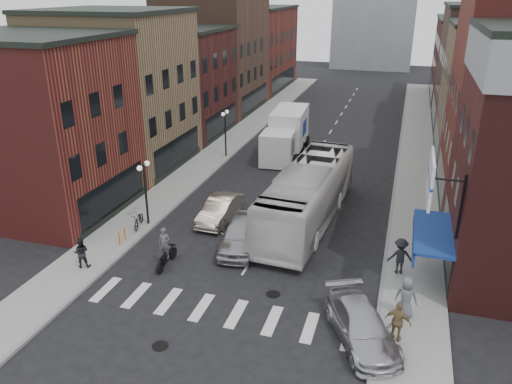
# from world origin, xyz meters

# --- Properties ---
(ground) EXTENTS (160.00, 160.00, 0.00)m
(ground) POSITION_xyz_m (0.00, 0.00, 0.00)
(ground) COLOR black
(ground) RESTS_ON ground
(sidewalk_left) EXTENTS (3.00, 74.00, 0.15)m
(sidewalk_left) POSITION_xyz_m (-8.50, 22.00, 0.07)
(sidewalk_left) COLOR gray
(sidewalk_left) RESTS_ON ground
(sidewalk_right) EXTENTS (3.00, 74.00, 0.15)m
(sidewalk_right) POSITION_xyz_m (8.50, 22.00, 0.07)
(sidewalk_right) COLOR gray
(sidewalk_right) RESTS_ON ground
(curb_left) EXTENTS (0.20, 74.00, 0.16)m
(curb_left) POSITION_xyz_m (-7.00, 22.00, 0.00)
(curb_left) COLOR gray
(curb_left) RESTS_ON ground
(curb_right) EXTENTS (0.20, 74.00, 0.16)m
(curb_right) POSITION_xyz_m (7.00, 22.00, 0.00)
(curb_right) COLOR gray
(curb_right) RESTS_ON ground
(crosswalk_stripes) EXTENTS (12.00, 2.20, 0.01)m
(crosswalk_stripes) POSITION_xyz_m (0.00, -3.00, 0.00)
(crosswalk_stripes) COLOR silver
(crosswalk_stripes) RESTS_ON ground
(bldg_left_near) EXTENTS (10.30, 9.20, 11.30)m
(bldg_left_near) POSITION_xyz_m (-14.99, 4.50, 5.65)
(bldg_left_near) COLOR maroon
(bldg_left_near) RESTS_ON ground
(bldg_left_mid_a) EXTENTS (10.30, 10.20, 12.30)m
(bldg_left_mid_a) POSITION_xyz_m (-14.99, 14.00, 6.15)
(bldg_left_mid_a) COLOR olive
(bldg_left_mid_a) RESTS_ON ground
(bldg_left_mid_b) EXTENTS (10.30, 10.20, 10.30)m
(bldg_left_mid_b) POSITION_xyz_m (-14.99, 24.00, 5.15)
(bldg_left_mid_b) COLOR #431818
(bldg_left_mid_b) RESTS_ON ground
(bldg_left_far_a) EXTENTS (10.30, 12.20, 13.30)m
(bldg_left_far_a) POSITION_xyz_m (-14.99, 35.00, 6.65)
(bldg_left_far_a) COLOR #503528
(bldg_left_far_a) RESTS_ON ground
(bldg_left_far_b) EXTENTS (10.30, 16.20, 11.30)m
(bldg_left_far_b) POSITION_xyz_m (-14.99, 49.00, 5.65)
(bldg_left_far_b) COLOR maroon
(bldg_left_far_b) RESTS_ON ground
(bldg_right_mid_b) EXTENTS (10.30, 10.20, 11.30)m
(bldg_right_mid_b) POSITION_xyz_m (14.99, 24.00, 5.65)
(bldg_right_mid_b) COLOR olive
(bldg_right_mid_b) RESTS_ON ground
(bldg_right_far_a) EXTENTS (10.30, 12.20, 12.30)m
(bldg_right_far_a) POSITION_xyz_m (14.99, 35.00, 6.15)
(bldg_right_far_a) COLOR #503528
(bldg_right_far_a) RESTS_ON ground
(bldg_right_far_b) EXTENTS (10.30, 16.20, 10.30)m
(bldg_right_far_b) POSITION_xyz_m (14.99, 49.00, 5.15)
(bldg_right_far_b) COLOR #431818
(bldg_right_far_b) RESTS_ON ground
(awning_blue) EXTENTS (1.80, 5.00, 0.78)m
(awning_blue) POSITION_xyz_m (8.93, 2.50, 2.63)
(awning_blue) COLOR navy
(awning_blue) RESTS_ON ground
(billboard_sign) EXTENTS (1.52, 3.00, 3.70)m
(billboard_sign) POSITION_xyz_m (8.59, 0.50, 6.13)
(billboard_sign) COLOR black
(billboard_sign) RESTS_ON ground
(streetlamp_near) EXTENTS (0.32, 1.22, 4.11)m
(streetlamp_near) POSITION_xyz_m (-7.40, 4.00, 2.91)
(streetlamp_near) COLOR black
(streetlamp_near) RESTS_ON ground
(streetlamp_far) EXTENTS (0.32, 1.22, 4.11)m
(streetlamp_far) POSITION_xyz_m (-7.40, 18.00, 2.91)
(streetlamp_far) COLOR black
(streetlamp_far) RESTS_ON ground
(bike_rack) EXTENTS (0.08, 0.68, 0.80)m
(bike_rack) POSITION_xyz_m (-7.60, 1.30, 0.55)
(bike_rack) COLOR #D8590C
(bike_rack) RESTS_ON sidewalk_left
(box_truck) EXTENTS (3.07, 8.96, 3.83)m
(box_truck) POSITION_xyz_m (-2.60, 20.28, 1.89)
(box_truck) COLOR silver
(box_truck) RESTS_ON ground
(motorcycle_rider) EXTENTS (0.65, 2.22, 2.27)m
(motorcycle_rider) POSITION_xyz_m (-4.12, -0.13, 1.06)
(motorcycle_rider) COLOR black
(motorcycle_rider) RESTS_ON ground
(transit_bus) EXTENTS (4.06, 13.51, 3.71)m
(transit_bus) POSITION_xyz_m (1.92, 7.52, 1.86)
(transit_bus) COLOR silver
(transit_bus) RESTS_ON ground
(sedan_left_near) EXTENTS (2.69, 5.29, 1.72)m
(sedan_left_near) POSITION_xyz_m (-1.01, 3.00, 0.86)
(sedan_left_near) COLOR #A9A8AD
(sedan_left_near) RESTS_ON ground
(sedan_left_far) EXTENTS (1.77, 4.62, 1.50)m
(sedan_left_far) POSITION_xyz_m (-3.38, 6.00, 0.75)
(sedan_left_far) COLOR beige
(sedan_left_far) RESTS_ON ground
(curb_car) EXTENTS (4.11, 5.43, 1.47)m
(curb_car) POSITION_xyz_m (6.40, -3.19, 0.73)
(curb_car) COLOR #B5B4B9
(curb_car) RESTS_ON ground
(parked_bicycle) EXTENTS (1.05, 1.88, 0.94)m
(parked_bicycle) POSITION_xyz_m (-7.70, 3.42, 0.62)
(parked_bicycle) COLOR black
(parked_bicycle) RESTS_ON sidewalk_left
(ped_left_solo) EXTENTS (0.94, 0.75, 1.68)m
(ped_left_solo) POSITION_xyz_m (-8.19, -1.66, 0.99)
(ped_left_solo) COLOR black
(ped_left_solo) RESTS_ON sidewalk_left
(ped_right_a) EXTENTS (1.38, 0.95, 1.94)m
(ped_right_a) POSITION_xyz_m (7.71, 2.57, 1.12)
(ped_right_a) COLOR black
(ped_right_a) RESTS_ON sidewalk_right
(ped_right_b) EXTENTS (1.19, 0.78, 1.86)m
(ped_right_b) POSITION_xyz_m (7.82, -2.95, 1.08)
(ped_right_b) COLOR olive
(ped_right_b) RESTS_ON sidewalk_right
(ped_right_c) EXTENTS (1.06, 0.78, 1.98)m
(ped_right_c) POSITION_xyz_m (8.09, -1.15, 1.14)
(ped_right_c) COLOR slate
(ped_right_c) RESTS_ON sidewalk_right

